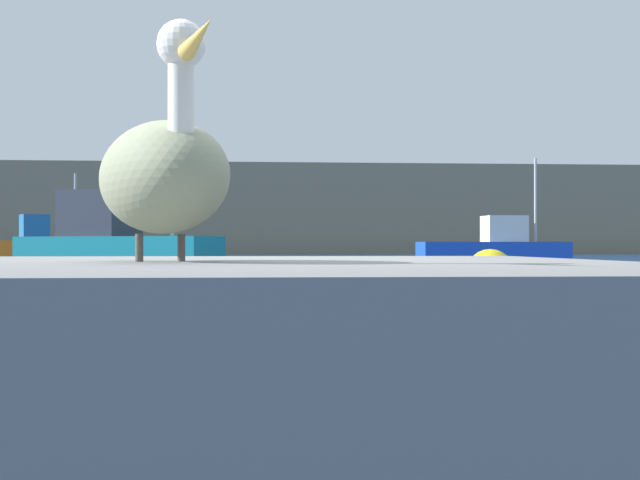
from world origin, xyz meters
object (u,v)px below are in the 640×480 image
(fishing_boat_teal, at_px, (113,245))
(mooring_buoy, at_px, (490,273))
(fishing_boat_blue, at_px, (495,248))
(pelican, at_px, (164,173))
(fishing_boat_orange, at_px, (43,246))

(fishing_boat_teal, height_order, mooring_buoy, fishing_boat_teal)
(fishing_boat_blue, height_order, mooring_buoy, fishing_boat_blue)
(pelican, xyz_separation_m, fishing_boat_orange, (-9.63, 39.73, -0.34))
(pelican, distance_m, fishing_boat_teal, 21.38)
(pelican, bearing_deg, fishing_boat_orange, 177.08)
(pelican, bearing_deg, mooring_buoy, 141.79)
(mooring_buoy, bearing_deg, fishing_boat_orange, 115.27)
(pelican, bearing_deg, fishing_boat_blue, 145.65)
(fishing_boat_blue, relative_size, fishing_boat_teal, 1.10)
(fishing_boat_teal, xyz_separation_m, mooring_buoy, (7.61, -10.60, -0.45))
(mooring_buoy, bearing_deg, pelican, -111.67)
(fishing_boat_blue, bearing_deg, mooring_buoy, -107.21)
(fishing_boat_teal, distance_m, mooring_buoy, 13.06)
(fishing_boat_orange, bearing_deg, pelican, -101.27)
(fishing_boat_teal, bearing_deg, fishing_boat_blue, 69.97)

